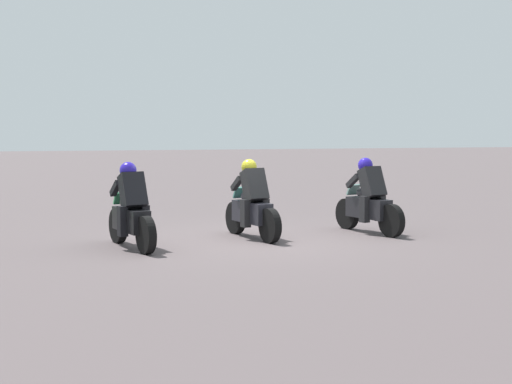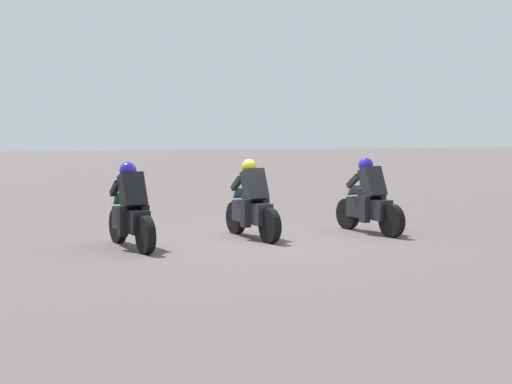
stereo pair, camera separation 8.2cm
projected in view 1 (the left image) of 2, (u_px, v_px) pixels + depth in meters
The scene contains 4 objects.
ground_plane at pixel (252, 240), 14.01m from camera, with size 120.00×120.00×0.00m, color #554A4B.
rider_lane_a at pixel (369, 202), 14.94m from camera, with size 2.02×0.66×1.51m.
rider_lane_b at pixel (252, 206), 14.22m from camera, with size 2.03×0.63×1.51m.
rider_lane_c at pixel (131, 213), 13.02m from camera, with size 2.02×0.65×1.51m.
Camera 1 is at (-13.27, 4.07, 2.08)m, focal length 52.42 mm.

